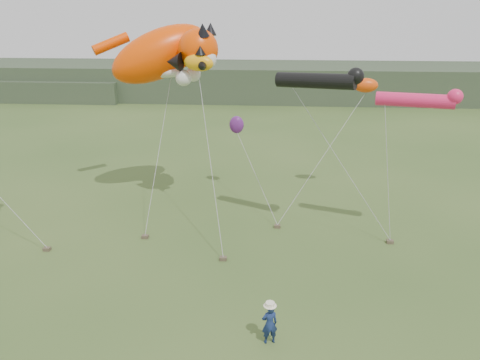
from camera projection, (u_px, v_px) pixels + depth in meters
The scene contains 8 objects.
ground at pixel (245, 310), 17.05m from camera, with size 120.00×120.00×0.00m, color #385123.
headland at pixel (244, 82), 58.51m from camera, with size 90.00×13.00×4.00m.
festival_attendant at pixel (270, 324), 15.15m from camera, with size 0.53×0.35×1.45m, color navy.
sandbag_anchors at pixel (218, 242), 21.91m from camera, with size 16.04×3.69×0.16m.
cat_kite at pixel (168, 54), 24.02m from camera, with size 7.10×4.60×4.20m.
fish_kite at pixel (189, 62), 22.35m from camera, with size 2.50×1.66×1.26m.
tube_kites at pixel (365, 88), 19.96m from camera, with size 7.79×2.17×1.73m.
misc_kites at pixel (315, 101), 25.93m from camera, with size 8.14×1.20×3.32m.
Camera 1 is at (0.91, -14.38, 10.28)m, focal length 35.00 mm.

